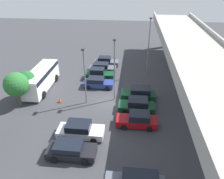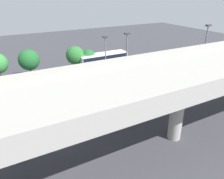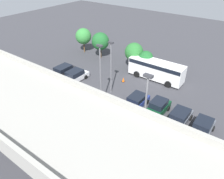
# 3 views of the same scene
# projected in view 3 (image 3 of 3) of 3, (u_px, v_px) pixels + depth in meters

# --- Properties ---
(ground_plane) EXTENTS (106.39, 106.39, 0.00)m
(ground_plane) POSITION_uv_depth(u_px,v_px,m) (99.00, 103.00, 28.47)
(ground_plane) COLOR #38383D
(highway_overpass) EXTENTS (50.87, 7.59, 7.47)m
(highway_overpass) POSITION_uv_depth(u_px,v_px,m) (17.00, 100.00, 18.11)
(highway_overpass) COLOR #9E9B93
(highway_overpass) RESTS_ON ground_plane
(parked_car_0) EXTENTS (2.09, 4.31, 1.64)m
(parked_car_0) POSITION_uv_depth(u_px,v_px,m) (202.00, 128.00, 23.24)
(parked_car_0) COLOR #515660
(parked_car_0) RESTS_ON ground_plane
(parked_car_1) EXTENTS (2.17, 4.42, 1.48)m
(parked_car_1) POSITION_uv_depth(u_px,v_px,m) (179.00, 118.00, 24.81)
(parked_car_1) COLOR #515660
(parked_car_1) RESTS_ON ground_plane
(parked_car_2) EXTENTS (2.05, 4.51, 1.70)m
(parked_car_2) POSITION_uv_depth(u_px,v_px,m) (157.00, 108.00, 26.26)
(parked_car_2) COLOR #0C381E
(parked_car_2) RESTS_ON ground_plane
(parked_car_3) EXTENTS (2.14, 4.33, 1.45)m
(parked_car_3) POSITION_uv_depth(u_px,v_px,m) (136.00, 102.00, 27.56)
(parked_car_3) COLOR navy
(parked_car_3) RESTS_ON ground_plane
(parked_car_4) EXTENTS (2.25, 4.44, 1.70)m
(parked_car_4) POSITION_uv_depth(u_px,v_px,m) (87.00, 116.00, 24.84)
(parked_car_4) COLOR #0C381E
(parked_car_4) RESTS_ON ground_plane
(parked_car_5) EXTENTS (2.26, 4.39, 1.61)m
(parked_car_5) POSITION_uv_depth(u_px,v_px,m) (72.00, 107.00, 26.48)
(parked_car_5) COLOR #0C381E
(parked_car_5) RESTS_ON ground_plane
(parked_car_6) EXTENTS (2.06, 4.45, 1.65)m
(parked_car_6) POSITION_uv_depth(u_px,v_px,m) (55.00, 99.00, 27.95)
(parked_car_6) COLOR maroon
(parked_car_6) RESTS_ON ground_plane
(parked_car_7) EXTENTS (2.22, 4.78, 1.61)m
(parked_car_7) POSITION_uv_depth(u_px,v_px,m) (74.00, 76.00, 33.12)
(parked_car_7) COLOR silver
(parked_car_7) RESTS_ON ground_plane
(parked_car_8) EXTENTS (2.20, 4.51, 1.47)m
(parked_car_8) POSITION_uv_depth(u_px,v_px,m) (63.00, 71.00, 34.72)
(parked_car_8) COLOR black
(parked_car_8) RESTS_ON ground_plane
(parked_car_9) EXTENTS (2.13, 4.67, 1.67)m
(parked_car_9) POSITION_uv_depth(u_px,v_px,m) (17.00, 79.00, 32.18)
(parked_car_9) COLOR #515660
(parked_car_9) RESTS_ON ground_plane
(shuttle_bus) EXTENTS (8.48, 2.66, 2.91)m
(shuttle_bus) POSITION_uv_depth(u_px,v_px,m) (156.00, 69.00, 33.07)
(shuttle_bus) COLOR white
(shuttle_bus) RESTS_ON ground_plane
(lamp_post_near_aisle) EXTENTS (0.70, 0.35, 7.36)m
(lamp_post_near_aisle) POSITION_uv_depth(u_px,v_px,m) (111.00, 64.00, 28.44)
(lamp_post_near_aisle) COLOR slate
(lamp_post_near_aisle) RESTS_ON ground_plane
(lamp_post_mid_lot) EXTENTS (0.70, 0.35, 8.26)m
(lamp_post_mid_lot) POSITION_uv_depth(u_px,v_px,m) (100.00, 73.00, 25.23)
(lamp_post_mid_lot) COLOR slate
(lamp_post_mid_lot) RESTS_ON ground_plane
(lamp_post_by_overpass) EXTENTS (0.70, 0.35, 9.19)m
(lamp_post_by_overpass) POSITION_uv_depth(u_px,v_px,m) (144.00, 117.00, 17.70)
(lamp_post_by_overpass) COLOR slate
(lamp_post_by_overpass) RESTS_ON ground_plane
(tree_front_left) EXTENTS (2.35, 2.35, 3.71)m
(tree_front_left) POSITION_uv_depth(u_px,v_px,m) (146.00, 58.00, 34.49)
(tree_front_left) COLOR brown
(tree_front_left) RESTS_ON ground_plane
(tree_front_centre) EXTENTS (3.04, 3.04, 4.49)m
(tree_front_centre) POSITION_uv_depth(u_px,v_px,m) (134.00, 52.00, 35.52)
(tree_front_centre) COLOR brown
(tree_front_centre) RESTS_ON ground_plane
(tree_front_right) EXTENTS (3.16, 3.16, 4.76)m
(tree_front_right) POSITION_uv_depth(u_px,v_px,m) (100.00, 41.00, 39.24)
(tree_front_right) COLOR brown
(tree_front_right) RESTS_ON ground_plane
(tree_front_far_right) EXTENTS (3.00, 3.00, 4.71)m
(tree_front_far_right) POSITION_uv_depth(u_px,v_px,m) (83.00, 36.00, 41.58)
(tree_front_far_right) COLOR brown
(tree_front_far_right) RESTS_ON ground_plane
(traffic_cone) EXTENTS (0.44, 0.44, 0.70)m
(traffic_cone) POSITION_uv_depth(u_px,v_px,m) (123.00, 80.00, 33.07)
(traffic_cone) COLOR black
(traffic_cone) RESTS_ON ground_plane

